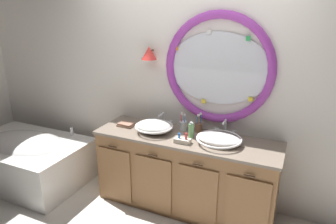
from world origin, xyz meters
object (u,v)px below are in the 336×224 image
object	(u,v)px
bathtub	(27,157)
soap_dispenser	(191,130)
sink_basin_left	(154,126)
sink_basin_right	(219,139)
toiletry_basket	(183,140)
toothbrush_holder_right	(199,127)
folded_hand_towel	(126,125)
toothbrush_holder_left	(183,125)

from	to	relation	value
bathtub	soap_dispenser	xyz separation A→B (m)	(2.10, 0.33, 0.60)
sink_basin_left	sink_basin_right	distance (m)	0.72
soap_dispenser	toiletry_basket	size ratio (longest dim) A/B	1.10
sink_basin_right	toothbrush_holder_right	size ratio (longest dim) A/B	2.05
soap_dispenser	sink_basin_right	bearing A→B (deg)	-5.77
sink_basin_left	sink_basin_right	xyz separation A→B (m)	(0.72, -0.00, -0.01)
bathtub	sink_basin_right	size ratio (longest dim) A/B	3.33
folded_hand_towel	soap_dispenser	bearing A→B (deg)	0.36
bathtub	toothbrush_holder_right	xyz separation A→B (m)	(2.12, 0.52, 0.58)
sink_basin_left	soap_dispenser	size ratio (longest dim) A/B	2.35
sink_basin_left	toiletry_basket	world-z (taller)	sink_basin_left
bathtub	toothbrush_holder_right	world-z (taller)	toothbrush_holder_right
soap_dispenser	toothbrush_holder_right	bearing A→B (deg)	83.65
sink_basin_left	toothbrush_holder_left	distance (m)	0.32
bathtub	toothbrush_holder_right	size ratio (longest dim) A/B	6.85
sink_basin_right	toiletry_basket	size ratio (longest dim) A/B	2.81
toiletry_basket	toothbrush_holder_left	bearing A→B (deg)	111.22
sink_basin_right	toothbrush_holder_right	bearing A→B (deg)	143.14
folded_hand_towel	toiletry_basket	world-z (taller)	toiletry_basket
sink_basin_left	toiletry_basket	distance (m)	0.41
toothbrush_holder_right	soap_dispenser	distance (m)	0.19
sink_basin_right	toothbrush_holder_left	distance (m)	0.50
toothbrush_holder_left	soap_dispenser	world-z (taller)	toothbrush_holder_left
folded_hand_towel	sink_basin_right	bearing A→B (deg)	-1.36
sink_basin_left	soap_dispenser	bearing A→B (deg)	4.24
sink_basin_left	sink_basin_right	world-z (taller)	sink_basin_left
toothbrush_holder_right	folded_hand_towel	distance (m)	0.83
toothbrush_holder_left	soap_dispenser	bearing A→B (deg)	-45.85
sink_basin_right	toothbrush_holder_right	distance (m)	0.36
sink_basin_left	folded_hand_towel	xyz separation A→B (m)	(-0.37, 0.03, -0.05)
soap_dispenser	toiletry_basket	bearing A→B (deg)	-99.82
sink_basin_left	sink_basin_right	bearing A→B (deg)	-0.00
sink_basin_left	soap_dispenser	distance (m)	0.42
toothbrush_holder_left	toiletry_basket	size ratio (longest dim) A/B	1.22
sink_basin_right	soap_dispenser	bearing A→B (deg)	174.23
bathtub	sink_basin_right	world-z (taller)	sink_basin_right
toiletry_basket	bathtub	bearing A→B (deg)	-175.37
bathtub	soap_dispenser	world-z (taller)	soap_dispenser
sink_basin_left	soap_dispenser	xyz separation A→B (m)	(0.42, 0.03, 0.01)
toothbrush_holder_left	soap_dispenser	xyz separation A→B (m)	(0.15, -0.16, 0.02)
sink_basin_left	folded_hand_towel	bearing A→B (deg)	176.02
sink_basin_left	folded_hand_towel	size ratio (longest dim) A/B	2.29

